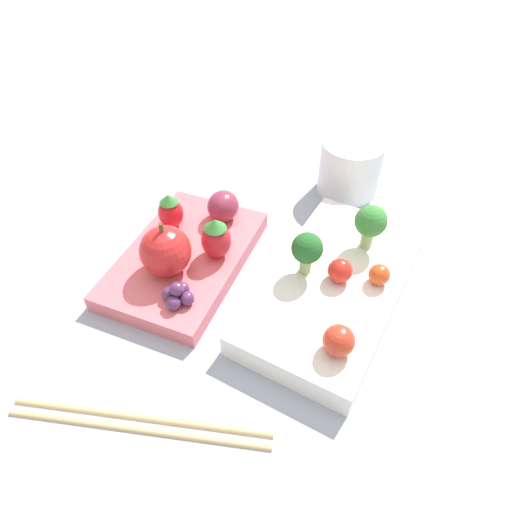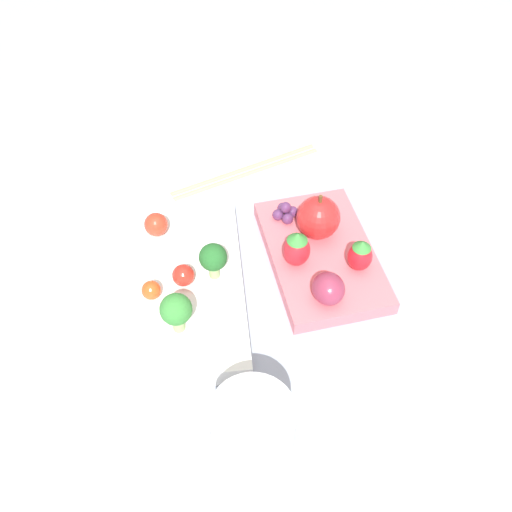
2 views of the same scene
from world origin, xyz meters
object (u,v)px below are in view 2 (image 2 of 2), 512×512
at_px(cherry_tomato_1, 151,290).
at_px(chopsticks_pair, 246,170).
at_px(cherry_tomato_2, 156,225).
at_px(bento_box_savoury, 188,286).
at_px(broccoli_floret_0, 176,310).
at_px(cherry_tomato_0, 183,275).
at_px(apple, 318,218).
at_px(grape_cluster, 285,212).
at_px(strawberry_0, 360,255).
at_px(bento_box_fruit, 321,255).
at_px(drinking_cup, 253,429).
at_px(broccoli_floret_1, 214,260).
at_px(plum, 328,289).
at_px(strawberry_1, 297,250).

relative_size(cherry_tomato_1, chopsticks_pair, 0.10).
bearing_deg(cherry_tomato_2, bento_box_savoury, -166.28).
bearing_deg(broccoli_floret_0, cherry_tomato_0, -16.30).
bearing_deg(apple, cherry_tomato_2, 76.22).
height_order(cherry_tomato_1, grape_cluster, cherry_tomato_1).
bearing_deg(grape_cluster, cherry_tomato_2, 86.16).
bearing_deg(broccoli_floret_0, strawberry_0, -81.80).
bearing_deg(cherry_tomato_2, apple, -103.78).
xyz_separation_m(bento_box_fruit, drinking_cup, (-0.19, 0.13, 0.02)).
distance_m(bento_box_fruit, cherry_tomato_0, 0.16).
height_order(broccoli_floret_1, chopsticks_pair, broccoli_floret_1).
xyz_separation_m(grape_cluster, drinking_cup, (-0.25, 0.11, 0.01)).
relative_size(cherry_tomato_1, plum, 0.54).
height_order(bento_box_fruit, cherry_tomato_2, cherry_tomato_2).
height_order(strawberry_1, plum, strawberry_1).
height_order(broccoli_floret_1, grape_cluster, broccoli_floret_1).
height_order(broccoli_floret_0, grape_cluster, broccoli_floret_0).
distance_m(bento_box_fruit, cherry_tomato_2, 0.19).
height_order(plum, chopsticks_pair, plum).
relative_size(strawberry_1, drinking_cup, 0.63).
bearing_deg(broccoli_floret_0, chopsticks_pair, -29.57).
distance_m(bento_box_savoury, grape_cluster, 0.15).
distance_m(cherry_tomato_2, plum, 0.21).
relative_size(broccoli_floret_1, plum, 1.22).
bearing_deg(cherry_tomato_0, cherry_tomato_2, 11.03).
relative_size(plum, chopsticks_pair, 0.18).
bearing_deg(strawberry_0, broccoli_floret_0, 98.20).
height_order(bento_box_savoury, cherry_tomato_2, cherry_tomato_2).
relative_size(strawberry_1, plum, 1.25).
bearing_deg(broccoli_floret_1, grape_cluster, -55.24).
relative_size(bento_box_savoury, plum, 6.47).
bearing_deg(drinking_cup, grape_cluster, -23.91).
bearing_deg(cherry_tomato_2, plum, -130.83).
xyz_separation_m(bento_box_fruit, broccoli_floret_0, (-0.06, 0.17, 0.05)).
bearing_deg(bento_box_fruit, apple, -7.54).
xyz_separation_m(bento_box_fruit, strawberry_1, (-0.01, 0.03, 0.03)).
bearing_deg(cherry_tomato_2, broccoli_floret_0, 179.68).
bearing_deg(cherry_tomato_1, broccoli_floret_0, -157.47).
height_order(bento_box_savoury, chopsticks_pair, bento_box_savoury).
xyz_separation_m(bento_box_fruit, cherry_tomato_2, (0.07, 0.17, 0.03)).
bearing_deg(apple, chopsticks_pair, 17.56).
bearing_deg(grape_cluster, cherry_tomato_1, 114.42).
bearing_deg(strawberry_1, apple, -45.51).
bearing_deg(apple, cherry_tomato_0, 102.23).
bearing_deg(strawberry_1, plum, -163.72).
xyz_separation_m(cherry_tomato_2, drinking_cup, (-0.26, -0.04, -0.01)).
bearing_deg(drinking_cup, chopsticks_pair, -14.38).
distance_m(apple, chopsticks_pair, 0.16).
bearing_deg(plum, cherry_tomato_1, 74.88).
xyz_separation_m(strawberry_0, drinking_cup, (-0.15, 0.16, -0.00)).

